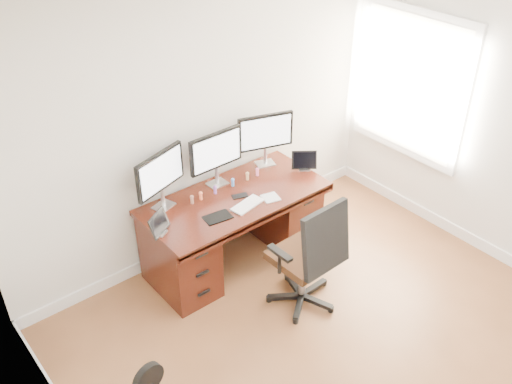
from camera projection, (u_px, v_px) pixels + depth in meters
ground at (379, 379)px, 4.37m from camera, size 4.50×4.50×0.00m
back_wall at (203, 119)px, 5.08m from camera, size 4.00×0.10×2.70m
desk at (234, 226)px, 5.33m from camera, size 1.70×0.80×0.75m
office_chair at (307, 272)px, 4.85m from camera, size 0.63×0.59×1.09m
monitor_left at (160, 174)px, 4.80m from camera, size 0.53×0.20×0.53m
monitor_center at (216, 152)px, 5.11m from camera, size 0.55×0.14×0.53m
monitor_right at (265, 133)px, 5.42m from camera, size 0.53×0.20×0.53m
tablet_left at (160, 225)px, 4.62m from camera, size 0.24×0.18×0.19m
tablet_right at (305, 162)px, 5.47m from camera, size 0.23×0.20×0.19m
keyboard at (247, 205)px, 5.00m from camera, size 0.33×0.19×0.01m
trackpad at (271, 198)px, 5.09m from camera, size 0.18×0.18×0.01m
drawing_tablet at (218, 217)px, 4.84m from camera, size 0.25×0.18×0.01m
phone at (240, 196)px, 5.12m from camera, size 0.16×0.11×0.01m
figurine_brown at (192, 199)px, 5.00m from camera, size 0.03×0.03×0.09m
figurine_orange at (201, 195)px, 5.05m from camera, size 0.03×0.03×0.09m
figurine_purple at (215, 189)px, 5.13m from camera, size 0.03×0.03×0.09m
figurine_blue at (233, 182)px, 5.24m from camera, size 0.03×0.03×0.09m
figurine_yellow at (247, 175)px, 5.33m from camera, size 0.03×0.03×0.09m
figurine_pink at (257, 171)px, 5.39m from camera, size 0.03×0.03×0.09m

